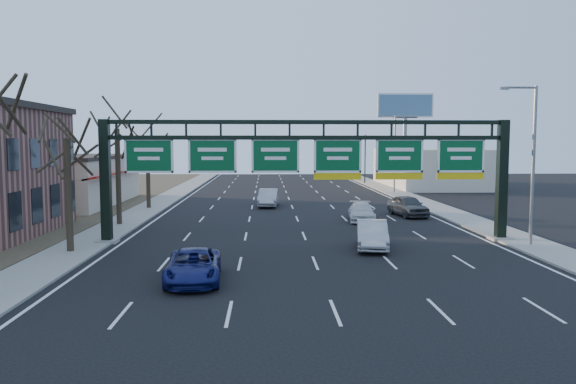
{
  "coord_description": "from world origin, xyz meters",
  "views": [
    {
      "loc": [
        -2.38,
        -24.88,
        5.85
      ],
      "look_at": [
        -1.2,
        5.23,
        3.2
      ],
      "focal_mm": 35.0,
      "sensor_mm": 36.0,
      "label": 1
    }
  ],
  "objects_px": {
    "car_blue_suv": "(193,266)",
    "car_silver_sedan": "(372,235)",
    "sign_gantry": "(309,164)",
    "car_white_wagon": "(362,212)"
  },
  "relations": [
    {
      "from": "car_blue_suv",
      "to": "car_silver_sedan",
      "type": "bearing_deg",
      "value": 34.88
    },
    {
      "from": "car_silver_sedan",
      "to": "car_white_wagon",
      "type": "relative_size",
      "value": 1.01
    },
    {
      "from": "car_silver_sedan",
      "to": "car_white_wagon",
      "type": "distance_m",
      "value": 11.03
    },
    {
      "from": "car_blue_suv",
      "to": "car_white_wagon",
      "type": "distance_m",
      "value": 20.77
    },
    {
      "from": "sign_gantry",
      "to": "car_silver_sedan",
      "type": "xyz_separation_m",
      "value": [
        3.32,
        -2.35,
        -3.86
      ]
    },
    {
      "from": "car_silver_sedan",
      "to": "car_white_wagon",
      "type": "xyz_separation_m",
      "value": [
        1.29,
        10.96,
        -0.1
      ]
    },
    {
      "from": "sign_gantry",
      "to": "car_silver_sedan",
      "type": "bearing_deg",
      "value": -35.29
    },
    {
      "from": "sign_gantry",
      "to": "car_blue_suv",
      "type": "bearing_deg",
      "value": -120.65
    },
    {
      "from": "sign_gantry",
      "to": "car_silver_sedan",
      "type": "distance_m",
      "value": 5.61
    },
    {
      "from": "car_blue_suv",
      "to": "car_silver_sedan",
      "type": "xyz_separation_m",
      "value": [
        8.93,
        7.13,
        0.1
      ]
    }
  ]
}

